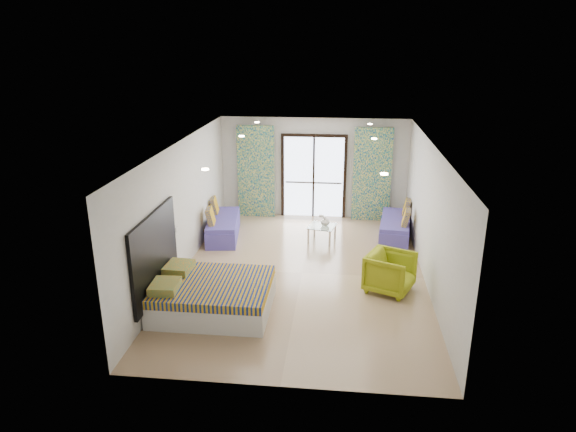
# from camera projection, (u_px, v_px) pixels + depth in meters

# --- Properties ---
(floor) EXTENTS (5.00, 7.50, 0.01)m
(floor) POSITION_uv_depth(u_px,v_px,m) (302.00, 273.00, 10.72)
(floor) COLOR #A0815F
(floor) RESTS_ON ground
(ceiling) EXTENTS (5.00, 7.50, 0.01)m
(ceiling) POSITION_uv_depth(u_px,v_px,m) (303.00, 145.00, 9.85)
(ceiling) COLOR silver
(ceiling) RESTS_ON ground
(wall_back) EXTENTS (5.00, 0.01, 2.70)m
(wall_back) POSITION_uv_depth(u_px,v_px,m) (314.00, 168.00, 13.81)
(wall_back) COLOR silver
(wall_back) RESTS_ON ground
(wall_front) EXTENTS (5.00, 0.01, 2.70)m
(wall_front) POSITION_uv_depth(u_px,v_px,m) (280.00, 301.00, 6.75)
(wall_front) COLOR silver
(wall_front) RESTS_ON ground
(wall_left) EXTENTS (0.01, 7.50, 2.70)m
(wall_left) POSITION_uv_depth(u_px,v_px,m) (181.00, 208.00, 10.54)
(wall_left) COLOR silver
(wall_left) RESTS_ON ground
(wall_right) EXTENTS (0.01, 7.50, 2.70)m
(wall_right) POSITION_uv_depth(u_px,v_px,m) (430.00, 216.00, 10.03)
(wall_right) COLOR silver
(wall_right) RESTS_ON ground
(balcony_door) EXTENTS (1.76, 0.08, 2.28)m
(balcony_door) POSITION_uv_depth(u_px,v_px,m) (314.00, 172.00, 13.81)
(balcony_door) COLOR black
(balcony_door) RESTS_ON floor
(balcony_rail) EXTENTS (1.52, 0.03, 0.04)m
(balcony_rail) POSITION_uv_depth(u_px,v_px,m) (314.00, 183.00, 13.92)
(balcony_rail) COLOR #595451
(balcony_rail) RESTS_ON balcony_door
(curtain_left) EXTENTS (1.00, 0.10, 2.50)m
(curtain_left) POSITION_uv_depth(u_px,v_px,m) (256.00, 172.00, 13.83)
(curtain_left) COLOR beige
(curtain_left) RESTS_ON floor
(curtain_right) EXTENTS (1.00, 0.10, 2.50)m
(curtain_right) POSITION_uv_depth(u_px,v_px,m) (372.00, 175.00, 13.52)
(curtain_right) COLOR beige
(curtain_right) RESTS_ON floor
(downlight_a) EXTENTS (0.12, 0.12, 0.02)m
(downlight_a) POSITION_uv_depth(u_px,v_px,m) (205.00, 169.00, 8.12)
(downlight_a) COLOR #FFE0B2
(downlight_a) RESTS_ON ceiling
(downlight_b) EXTENTS (0.12, 0.12, 0.02)m
(downlight_b) POSITION_uv_depth(u_px,v_px,m) (384.00, 174.00, 7.83)
(downlight_b) COLOR #FFE0B2
(downlight_b) RESTS_ON ceiling
(downlight_c) EXTENTS (0.12, 0.12, 0.02)m
(downlight_c) POSITION_uv_depth(u_px,v_px,m) (242.00, 136.00, 10.94)
(downlight_c) COLOR #FFE0B2
(downlight_c) RESTS_ON ceiling
(downlight_d) EXTENTS (0.12, 0.12, 0.02)m
(downlight_d) POSITION_uv_depth(u_px,v_px,m) (374.00, 139.00, 10.65)
(downlight_d) COLOR #FFE0B2
(downlight_d) RESTS_ON ceiling
(downlight_e) EXTENTS (0.12, 0.12, 0.02)m
(downlight_e) POSITION_uv_depth(u_px,v_px,m) (257.00, 122.00, 12.82)
(downlight_e) COLOR #FFE0B2
(downlight_e) RESTS_ON ceiling
(downlight_f) EXTENTS (0.12, 0.12, 0.02)m
(downlight_f) POSITION_uv_depth(u_px,v_px,m) (370.00, 124.00, 12.54)
(downlight_f) COLOR #FFE0B2
(downlight_f) RESTS_ON ceiling
(headboard) EXTENTS (0.06, 2.10, 1.50)m
(headboard) POSITION_uv_depth(u_px,v_px,m) (155.00, 254.00, 9.00)
(headboard) COLOR black
(headboard) RESTS_ON floor
(switch_plate) EXTENTS (0.02, 0.10, 0.10)m
(switch_plate) POSITION_uv_depth(u_px,v_px,m) (177.00, 229.00, 10.18)
(switch_plate) COLOR silver
(switch_plate) RESTS_ON wall_left
(bed) EXTENTS (2.03, 1.66, 0.70)m
(bed) POSITION_uv_depth(u_px,v_px,m) (212.00, 295.00, 9.14)
(bed) COLOR silver
(bed) RESTS_ON floor
(daybed_left) EXTENTS (0.94, 1.88, 0.89)m
(daybed_left) POSITION_uv_depth(u_px,v_px,m) (223.00, 226.00, 12.61)
(daybed_left) COLOR #5045A6
(daybed_left) RESTS_ON floor
(daybed_right) EXTENTS (0.90, 1.83, 0.87)m
(daybed_right) POSITION_uv_depth(u_px,v_px,m) (396.00, 227.00, 12.58)
(daybed_right) COLOR #5045A6
(daybed_right) RESTS_ON floor
(coffee_table) EXTENTS (0.72, 0.72, 0.69)m
(coffee_table) POSITION_uv_depth(u_px,v_px,m) (322.00, 227.00, 12.30)
(coffee_table) COLOR silver
(coffee_table) RESTS_ON floor
(vase) EXTENTS (0.24, 0.25, 0.21)m
(vase) POSITION_uv_depth(u_px,v_px,m) (325.00, 221.00, 12.28)
(vase) COLOR white
(vase) RESTS_ON coffee_table
(armchair) EXTENTS (1.04, 1.07, 0.85)m
(armchair) POSITION_uv_depth(u_px,v_px,m) (390.00, 270.00, 9.83)
(armchair) COLOR #96A315
(armchair) RESTS_ON floor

